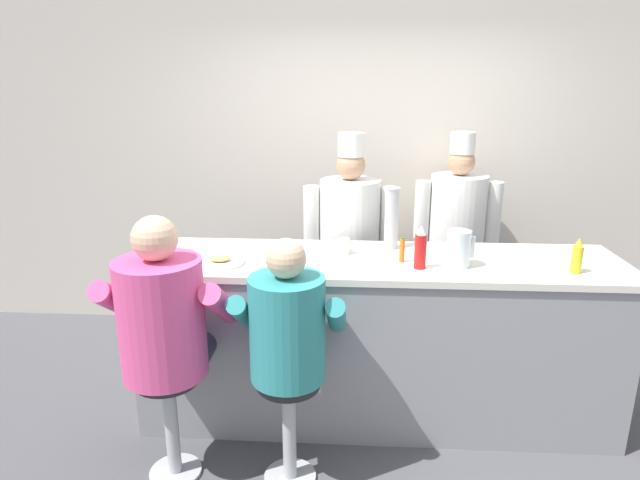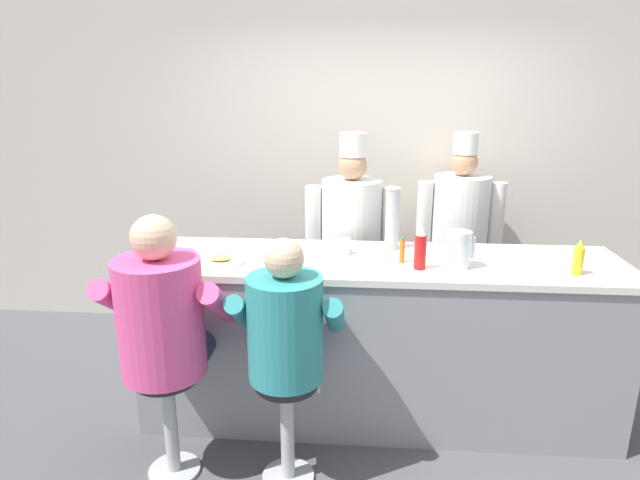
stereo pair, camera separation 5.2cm
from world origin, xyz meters
The scene contains 15 objects.
ground_plane centered at (0.00, 0.00, 0.00)m, with size 20.00×20.00×0.00m, color #4C4C51.
wall_back centered at (0.00, 1.75, 1.35)m, with size 10.00×0.06×2.70m.
diner_counter centered at (0.00, 0.37, 0.52)m, with size 2.89×0.74×1.04m.
ketchup_bottle_red centered at (0.22, 0.22, 1.16)m, with size 0.07×0.07×0.25m.
mustard_bottle_yellow centered at (1.07, 0.19, 1.13)m, with size 0.06×0.06×0.20m.
hot_sauce_bottle_orange centered at (0.13, 0.32, 1.11)m, with size 0.03×0.03×0.15m.
water_pitcher_clear centered at (0.44, 0.26, 1.15)m, with size 0.16×0.14×0.21m.
breakfast_plate centered at (-0.92, 0.22, 1.06)m, with size 0.28×0.28×0.05m.
cereal_bowl centered at (-1.15, 0.28, 1.06)m, with size 0.14×0.14×0.05m.
coffee_mug_white centered at (-0.21, 0.45, 1.09)m, with size 0.13×0.08×0.09m.
cup_stack_steel centered at (0.08, 0.59, 1.24)m, with size 0.09×0.09×0.39m.
diner_seated_pink centered at (-1.10, -0.24, 0.88)m, with size 0.65×0.64×1.45m.
diner_seated_teal centered at (-0.47, -0.25, 0.84)m, with size 0.57×0.57×1.35m.
cook_in_whites_near centered at (-0.18, 1.07, 0.94)m, with size 0.67×0.43×1.72m.
cook_in_whites_far centered at (0.65, 1.41, 0.93)m, with size 0.66×0.43×1.70m.
Camera 1 is at (-0.16, -2.66, 2.04)m, focal length 30.00 mm.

